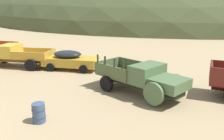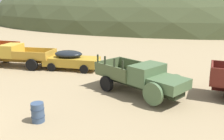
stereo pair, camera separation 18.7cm
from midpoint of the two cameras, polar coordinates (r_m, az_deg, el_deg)
hill_far_left at (r=83.80m, az=8.75°, el=11.80°), size 109.57×89.54×37.65m
truck_faded_yellow at (r=21.94m, az=-22.71°, el=3.43°), size 6.55×3.89×1.89m
car_mustard at (r=19.39m, az=-9.11°, el=2.45°), size 4.96×3.04×1.57m
truck_weathered_green at (r=13.71m, az=8.48°, el=-2.13°), size 5.99×3.62×2.16m
oil_drum_spare at (r=11.24m, az=-17.08°, el=-9.79°), size 0.61×0.61×0.91m
bush_between_trucks at (r=22.86m, az=-9.02°, el=2.74°), size 0.81×0.83×0.68m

